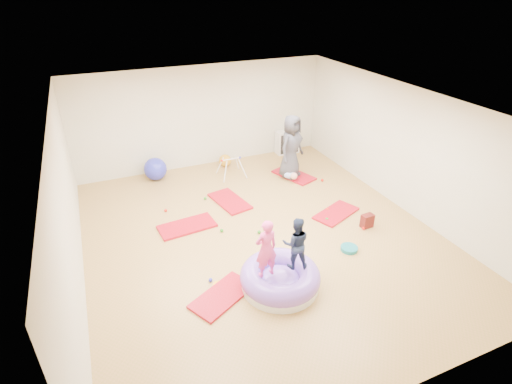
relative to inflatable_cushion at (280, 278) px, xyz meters
name	(u,v)px	position (x,y,z in m)	size (l,w,h in m)	color
room	(262,176)	(0.33, 1.54, 1.23)	(7.01, 8.01, 2.81)	#B18248
gym_mat_front_left	(222,296)	(-1.02, 0.14, -0.15)	(1.13, 0.57, 0.05)	#B71835
gym_mat_mid_left	(187,226)	(-1.03, 2.47, -0.15)	(1.21, 0.60, 0.05)	#B71835
gym_mat_center_back	(230,201)	(0.20, 3.14, -0.15)	(1.18, 0.59, 0.05)	#B71835
gym_mat_right	(336,213)	(2.25, 1.65, -0.15)	(1.11, 0.56, 0.05)	#B71835
gym_mat_rear_right	(294,175)	(2.29, 3.80, -0.15)	(1.16, 0.58, 0.05)	#B71835
inflatable_cushion	(280,278)	(0.00, 0.00, 0.00)	(1.41, 1.41, 0.44)	silver
child_pink	(266,246)	(-0.28, -0.01, 0.77)	(0.39, 0.26, 1.08)	#FF4598
child_navy	(296,241)	(0.28, 0.00, 0.72)	(0.47, 0.37, 0.97)	#222E4E
adult_caregiver	(291,146)	(2.16, 3.78, 0.72)	(0.82, 0.54, 1.69)	#3B3B45
infant	(291,175)	(2.11, 3.59, -0.01)	(0.40, 0.40, 0.23)	#A8C3FD
ball_pit_balls	(268,218)	(0.73, 2.05, -0.14)	(4.23, 2.97, 0.07)	red
exercise_ball_blue	(155,169)	(-1.19, 5.08, 0.13)	(0.60, 0.60, 0.60)	#2B30C1
exercise_ball_orange	(225,161)	(0.78, 5.14, 0.00)	(0.35, 0.35, 0.35)	gold
infant_play_gym	(231,165)	(0.72, 4.44, 0.18)	(0.69, 0.66, 0.53)	silver
cube_shelf	(287,142)	(2.87, 5.33, 0.18)	(0.70, 0.34, 0.70)	silver
balance_disc	(349,249)	(1.73, 0.39, -0.14)	(0.34, 0.34, 0.08)	#167681
backpack	(367,221)	(2.57, 0.94, -0.02)	(0.27, 0.16, 0.31)	#A4241F
yellow_toy	(219,285)	(-1.00, 0.42, -0.16)	(0.22, 0.22, 0.03)	#FFA513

